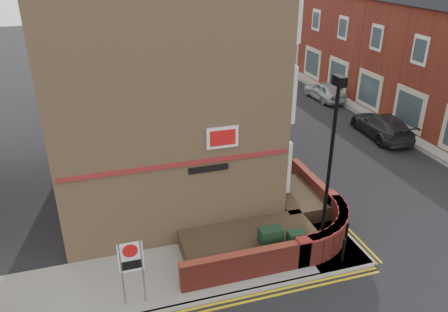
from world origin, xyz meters
TOP-DOWN VIEW (x-y plane):
  - ground at (0.00, 0.00)m, footprint 120.00×120.00m
  - pavement_corner at (-3.50, 1.50)m, footprint 13.00×3.00m
  - pavement_main at (2.00, 16.00)m, footprint 2.00×32.00m
  - pavement_far at (13.00, 13.00)m, footprint 4.00×40.00m
  - kerb_side at (-3.50, 0.00)m, footprint 13.00×0.15m
  - kerb_main_near at (3.00, 16.00)m, footprint 0.15×32.00m
  - kerb_main_far at (11.00, 13.00)m, footprint 0.15×40.00m
  - yellow_lines_side at (-3.50, -0.25)m, footprint 13.00×0.28m
  - yellow_lines_main at (3.25, 16.00)m, footprint 0.28×32.00m
  - corner_building at (-2.84, 8.00)m, footprint 8.95×10.40m
  - garden_wall at (0.00, 2.50)m, footprint 6.80×6.00m
  - lamppost at (1.60, 1.20)m, footprint 0.25×0.50m
  - utility_cabinet_large at (-0.30, 1.30)m, footprint 0.80×0.45m
  - utility_cabinet_small at (0.50, 1.00)m, footprint 0.55×0.40m
  - bollard_near at (2.00, 0.40)m, footprint 0.11×0.11m
  - bollard_far at (2.60, 1.20)m, footprint 0.11×0.11m
  - zone_sign at (-5.00, 0.50)m, footprint 0.72×0.07m
  - far_terrace at (14.50, 17.00)m, footprint 5.40×30.40m
  - far_terrace_cream at (14.50, 38.00)m, footprint 5.40×12.40m
  - tree_near at (2.00, 14.05)m, footprint 3.64×3.65m
  - tree_mid at (2.00, 22.05)m, footprint 4.03×4.03m
  - tree_far at (2.00, 30.05)m, footprint 3.81×3.81m
  - traffic_light_assembly at (2.40, 25.00)m, footprint 0.20×0.16m
  - silver_car_near at (4.10, 15.69)m, footprint 2.88×5.01m
  - red_car_main at (4.34, 22.49)m, footprint 3.47×4.73m
  - grey_car_far at (10.12, 9.78)m, footprint 2.26×4.80m
  - silver_car_far at (10.35, 16.87)m, footprint 1.73×3.91m

SIDE VIEW (x-z plane):
  - ground at x=0.00m, z-range 0.00..0.00m
  - garden_wall at x=0.00m, z-range -0.60..0.60m
  - yellow_lines_side at x=-3.50m, z-range 0.00..0.01m
  - yellow_lines_main at x=3.25m, z-range 0.00..0.01m
  - pavement_corner at x=-3.50m, z-range 0.00..0.12m
  - pavement_main at x=2.00m, z-range 0.00..0.12m
  - pavement_far at x=13.00m, z-range 0.00..0.12m
  - kerb_side at x=-3.50m, z-range 0.00..0.12m
  - kerb_main_near at x=3.00m, z-range 0.00..0.12m
  - kerb_main_far at x=11.00m, z-range 0.00..0.12m
  - bollard_near at x=2.00m, z-range 0.12..1.02m
  - bollard_far at x=2.60m, z-range 0.12..1.02m
  - red_car_main at x=4.34m, z-range 0.00..1.19m
  - silver_car_far at x=10.35m, z-range 0.00..1.31m
  - utility_cabinet_small at x=0.50m, z-range 0.12..1.22m
  - grey_car_far at x=10.12m, z-range 0.00..1.35m
  - utility_cabinet_large at x=-0.30m, z-range 0.12..1.32m
  - silver_car_near at x=4.10m, z-range 0.00..1.56m
  - zone_sign at x=-5.00m, z-range 0.54..2.74m
  - traffic_light_assembly at x=2.40m, z-range 0.68..4.88m
  - lamppost at x=1.60m, z-range 0.19..6.49m
  - far_terrace at x=14.50m, z-range 0.04..8.04m
  - far_terrace_cream at x=14.50m, z-range 0.05..8.05m
  - tree_near at x=2.00m, z-range 1.35..8.05m
  - tree_far at x=2.00m, z-range 1.41..8.42m
  - tree_mid at x=2.00m, z-range 1.49..8.91m
  - corner_building at x=-2.84m, z-range -0.57..13.03m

